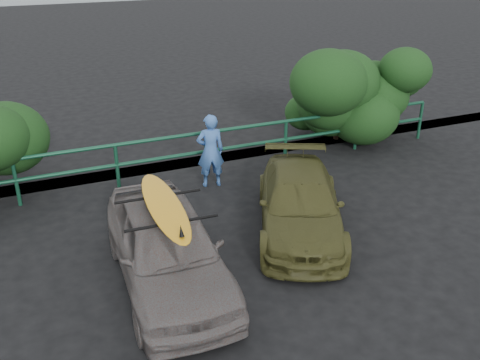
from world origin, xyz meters
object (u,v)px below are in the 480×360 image
Objects in this scene: sedan at (167,248)px; surfboard at (164,206)px; man at (210,151)px; olive_vehicle at (300,204)px; guardrail at (163,159)px.

sedan is 0.72m from surfboard.
man is 0.67× the size of surfboard.
man reaches higher than olive_vehicle.
sedan is at bearing -140.75° from olive_vehicle.
guardrail is at bearing 78.10° from surfboard.
guardrail is 3.49m from olive_vehicle.
olive_vehicle is at bearing 117.35° from man.
olive_vehicle is at bearing 16.89° from sedan.
olive_vehicle is (1.73, -3.03, 0.01)m from guardrail.
surfboard is at bearing 67.69° from man.
surfboard is at bearing -104.31° from guardrail.
surfboard is (-2.68, -0.69, 0.84)m from olive_vehicle.
man is at bearing 133.93° from olive_vehicle.
man reaches higher than surfboard.
olive_vehicle is at bearing 16.89° from surfboard.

